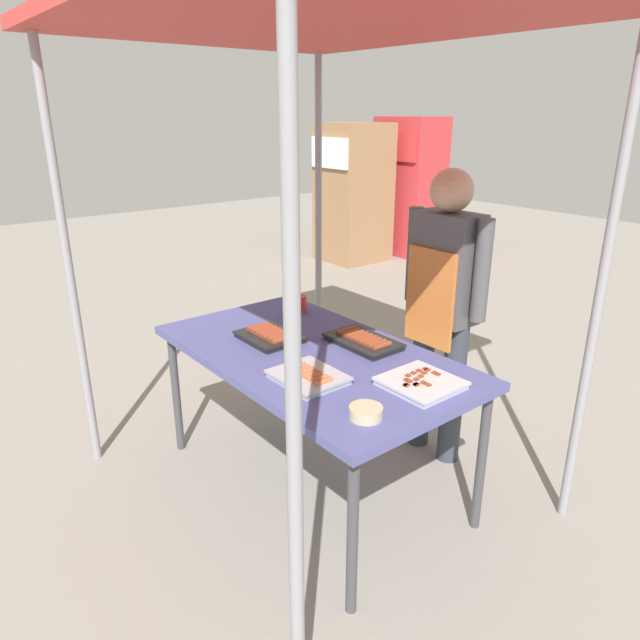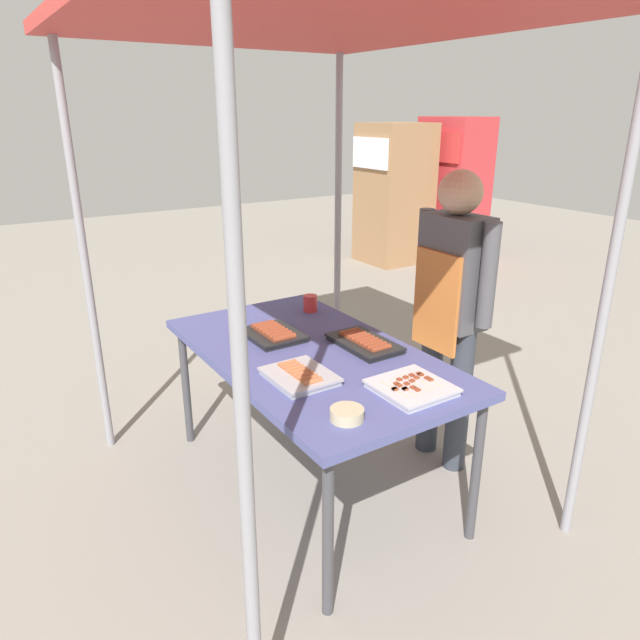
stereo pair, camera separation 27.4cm
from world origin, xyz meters
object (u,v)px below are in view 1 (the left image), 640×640
at_px(neighbor_stall_left, 409,187).
at_px(tray_pork_links, 363,341).
at_px(stall_table, 312,361).
at_px(neighbor_stall_right, 353,193).
at_px(condiment_bowl, 366,412).
at_px(vendor_woman, 443,295).
at_px(tray_spring_rolls, 308,376).
at_px(tray_meat_skewers, 421,383).
at_px(drink_cup_near_edge, 300,304).
at_px(tray_grilled_sausages, 270,336).

bearing_deg(neighbor_stall_left, tray_pork_links, -49.43).
distance_m(stall_table, neighbor_stall_right, 4.89).
height_order(condiment_bowl, vendor_woman, vendor_woman).
relative_size(tray_spring_rolls, neighbor_stall_left, 0.17).
height_order(tray_meat_skewers, drink_cup_near_edge, drink_cup_near_edge).
bearing_deg(tray_pork_links, stall_table, -110.34).
xyz_separation_m(tray_meat_skewers, drink_cup_near_edge, (-1.09, 0.18, 0.03)).
xyz_separation_m(condiment_bowl, vendor_woman, (-0.45, 0.96, 0.16)).
relative_size(stall_table, condiment_bowl, 12.35).
xyz_separation_m(stall_table, tray_grilled_sausages, (-0.25, -0.07, 0.08)).
xyz_separation_m(neighbor_stall_left, neighbor_stall_right, (-0.18, -0.83, -0.03)).
distance_m(stall_table, condiment_bowl, 0.67).
height_order(tray_meat_skewers, neighbor_stall_right, neighbor_stall_right).
xyz_separation_m(stall_table, drink_cup_near_edge, (-0.51, 0.31, 0.10)).
relative_size(tray_grilled_sausages, drink_cup_near_edge, 3.27).
bearing_deg(neighbor_stall_left, tray_meat_skewers, -46.48).
xyz_separation_m(tray_meat_skewers, neighbor_stall_right, (-4.08, 3.28, 0.09)).
bearing_deg(tray_spring_rolls, stall_table, 139.02).
bearing_deg(stall_table, tray_meat_skewers, 12.08).
relative_size(tray_pork_links, condiment_bowl, 2.91).
height_order(drink_cup_near_edge, neighbor_stall_left, neighbor_stall_left).
xyz_separation_m(tray_grilled_sausages, tray_pork_links, (0.34, 0.32, -0.00)).
relative_size(tray_spring_rolls, neighbor_stall_right, 0.18).
height_order(tray_meat_skewers, tray_pork_links, tray_pork_links).
relative_size(drink_cup_near_edge, neighbor_stall_left, 0.05).
bearing_deg(condiment_bowl, tray_meat_skewers, 97.22).
xyz_separation_m(tray_grilled_sausages, tray_meat_skewers, (0.83, 0.20, -0.01)).
relative_size(tray_meat_skewers, drink_cup_near_edge, 3.13).
xyz_separation_m(stall_table, neighbor_stall_right, (-3.50, 3.40, 0.16)).
distance_m(stall_table, tray_pork_links, 0.28).
height_order(tray_meat_skewers, neighbor_stall_left, neighbor_stall_left).
xyz_separation_m(tray_pork_links, neighbor_stall_right, (-3.59, 3.16, 0.09)).
bearing_deg(neighbor_stall_left, neighbor_stall_right, -102.23).
relative_size(stall_table, neighbor_stall_left, 0.90).
bearing_deg(tray_spring_rolls, neighbor_stall_right, 135.99).
bearing_deg(tray_meat_skewers, neighbor_stall_right, 141.23).
bearing_deg(tray_grilled_sausages, tray_meat_skewers, 13.40).
distance_m(drink_cup_near_edge, vendor_woman, 0.82).
height_order(condiment_bowl, neighbor_stall_right, neighbor_stall_right).
bearing_deg(tray_meat_skewers, tray_grilled_sausages, -166.60).
bearing_deg(tray_grilled_sausages, tray_pork_links, 43.28).
bearing_deg(tray_grilled_sausages, vendor_woman, 61.81).
relative_size(tray_spring_rolls, vendor_woman, 0.19).
bearing_deg(neighbor_stall_right, drink_cup_near_edge, -45.95).
height_order(tray_spring_rolls, vendor_woman, vendor_woman).
xyz_separation_m(stall_table, neighbor_stall_left, (-3.32, 4.23, 0.19)).
relative_size(tray_grilled_sausages, tray_pork_links, 0.82).
relative_size(drink_cup_near_edge, neighbor_stall_right, 0.06).
relative_size(vendor_woman, neighbor_stall_left, 0.89).
bearing_deg(drink_cup_near_edge, tray_spring_rolls, -34.72).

